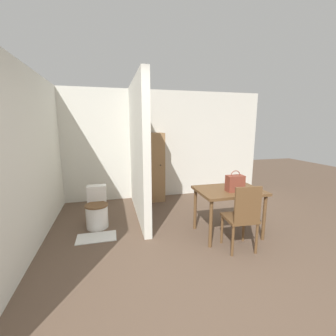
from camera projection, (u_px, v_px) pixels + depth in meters
name	position (u px, v px, depth m)	size (l,w,h in m)	color
ground_plane	(230.00, 300.00, 2.22)	(16.00, 16.00, 0.00)	brown
wall_back	(157.00, 145.00, 5.34)	(5.24, 0.12, 2.50)	silver
wall_left	(29.00, 159.00, 3.10)	(0.12, 4.47, 2.50)	silver
partition_wall	(138.00, 150.00, 4.16)	(0.12, 2.07, 2.50)	silver
dining_table	(229.00, 195.00, 3.47)	(0.99, 0.72, 0.74)	brown
wooden_chair	(242.00, 216.00, 3.01)	(0.43, 0.43, 0.94)	brown
toilet	(97.00, 210.00, 3.83)	(0.38, 0.53, 0.67)	white
handbag	(235.00, 183.00, 3.34)	(0.26, 0.14, 0.32)	brown
wooden_cabinet	(153.00, 167.00, 5.10)	(0.49, 0.47, 1.54)	#997047
bath_mat	(97.00, 237.00, 3.46)	(0.59, 0.34, 0.01)	silver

